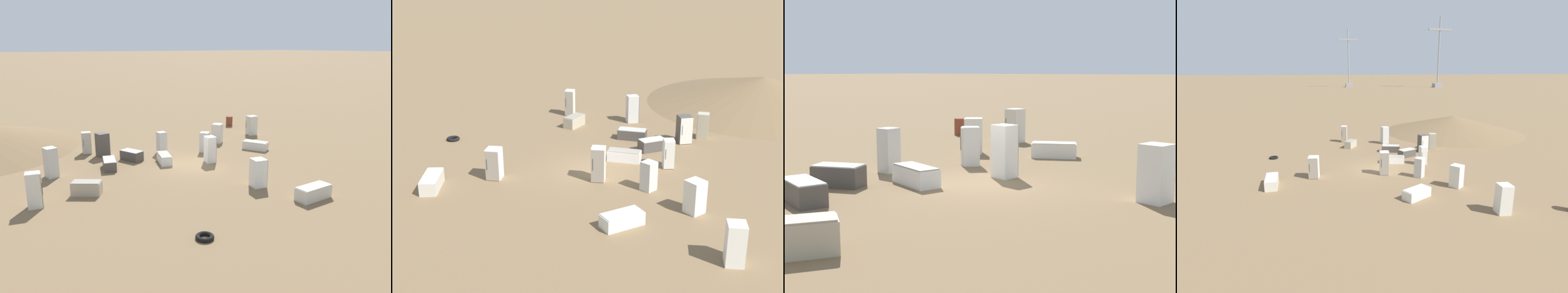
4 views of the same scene
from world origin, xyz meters
The scene contains 21 objects.
ground_plane centered at (0.00, 0.00, 0.00)m, with size 1000.00×1000.00×0.00m, color brown.
dirt_mound centered at (-12.57, -12.69, 1.01)m, with size 16.90×16.90×2.02m.
power_pylon_0 centered at (-53.28, -108.84, 9.38)m, with size 10.56×3.62×30.16m.
power_pylon_1 centered at (-14.60, -120.30, 7.88)m, with size 8.87×3.04×25.36m.
discarded_fridge_0 centered at (-2.42, 2.36, 0.72)m, with size 0.87×0.87×1.45m.
discarded_fridge_1 centered at (-2.61, -8.35, 0.90)m, with size 0.86×0.75×1.80m.
discarded_fridge_2 centered at (-3.78, -0.43, 0.77)m, with size 0.56×0.64×1.55m.
discarded_fridge_3 centered at (-1.55, -1.41, 0.30)m, with size 1.91×1.18×0.60m.
discarded_fridge_4 centered at (-5.29, -4.29, 0.82)m, with size 0.89×0.89×1.64m.
discarded_fridge_5 centered at (-0.90, 5.92, 0.30)m, with size 1.97×1.56×0.61m.
discarded_fridge_6 centered at (-0.06, 1.23, 0.88)m, with size 0.75×0.74×1.75m.
discarded_fridge_7 centered at (-3.26, -3.00, 0.34)m, with size 1.68×1.28×0.67m.
discarded_fridge_8 centered at (-4.15, 4.73, 0.76)m, with size 1.03×1.02×1.52m.
discarded_fridge_9 centered at (5.11, 0.88, 0.79)m, with size 0.82×0.87×1.58m.
discarded_fridge_10 centered at (-4.79, 8.83, 0.83)m, with size 0.78×0.86×1.66m.
discarded_fridge_11 centered at (1.22, -7.43, 0.36)m, with size 1.42×1.65×0.72m.
discarded_fridge_12 centered at (-2.29, -4.92, 0.31)m, with size 1.84×1.20×0.63m.
discarded_fridge_13 centered at (1.54, -10.00, 0.88)m, with size 0.70×0.80×1.75m.
discarded_fridge_14 centered at (7.94, 2.06, 0.35)m, with size 0.84×1.97×0.70m.
discarded_fridge_15 centered at (-6.55, -5.05, 0.78)m, with size 0.83×0.78×1.56m.
scrap_tire centered at (8.46, -4.88, 0.09)m, with size 0.77×0.77×0.18m.
Camera 4 is at (5.44, 22.29, 7.62)m, focal length 28.00 mm.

